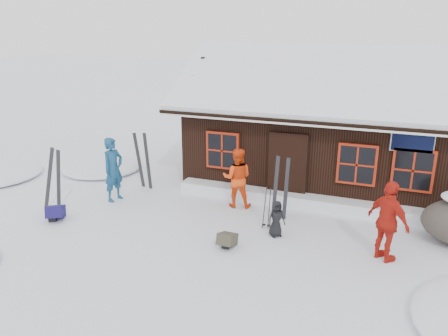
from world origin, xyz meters
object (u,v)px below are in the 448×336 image
(skier_teal, at_px, (113,169))
(backpack_blue, at_px, (56,214))
(skier_orange_right, at_px, (388,222))
(backpack_olive, at_px, (227,242))
(skier_orange_left, at_px, (237,178))
(ski_poles, at_px, (267,208))
(skier_crouched, at_px, (276,219))
(ski_pair_left, at_px, (54,180))

(skier_teal, relative_size, backpack_blue, 3.33)
(skier_orange_right, bearing_deg, backpack_olive, 51.61)
(skier_teal, bearing_deg, skier_orange_right, -85.37)
(skier_orange_left, bearing_deg, skier_teal, -0.36)
(skier_teal, distance_m, ski_poles, 4.73)
(backpack_blue, xyz_separation_m, backpack_olive, (4.78, 0.23, -0.02))
(skier_orange_left, distance_m, backpack_blue, 4.97)
(skier_orange_left, relative_size, ski_poles, 1.48)
(skier_crouched, bearing_deg, backpack_olive, -176.08)
(skier_orange_right, distance_m, skier_crouched, 2.57)
(backpack_olive, bearing_deg, ski_poles, 67.70)
(skier_teal, height_order, skier_orange_left, skier_teal)
(ski_pair_left, distance_m, backpack_blue, 1.02)
(ski_pair_left, bearing_deg, skier_orange_left, 19.25)
(skier_orange_left, relative_size, backpack_blue, 3.02)
(backpack_olive, bearing_deg, ski_pair_left, 177.90)
(backpack_olive, bearing_deg, skier_orange_right, 12.85)
(skier_teal, distance_m, backpack_olive, 4.48)
(ski_poles, xyz_separation_m, backpack_blue, (-5.35, -1.53, -0.39))
(skier_crouched, distance_m, ski_poles, 0.49)
(backpack_blue, bearing_deg, skier_orange_right, -25.31)
(skier_orange_left, xyz_separation_m, backpack_blue, (-4.17, -2.62, -0.70))
(skier_crouched, bearing_deg, skier_teal, 130.84)
(skier_teal, height_order, skier_orange_right, skier_teal)
(skier_teal, xyz_separation_m, backpack_olive, (4.13, -1.54, -0.81))
(skier_orange_left, relative_size, skier_orange_right, 0.94)
(skier_teal, relative_size, skier_orange_right, 1.04)
(backpack_olive, bearing_deg, skier_orange_left, 105.84)
(skier_orange_right, bearing_deg, skier_crouched, 34.06)
(skier_orange_right, height_order, ski_pair_left, skier_orange_right)
(skier_orange_left, distance_m, ski_pair_left, 5.06)
(ski_poles, relative_size, backpack_blue, 2.04)
(skier_orange_right, xyz_separation_m, backpack_olive, (-3.42, -0.69, -0.78))
(skier_orange_right, xyz_separation_m, backpack_blue, (-8.20, -0.92, -0.76))
(backpack_blue, bearing_deg, skier_orange_left, 0.39)
(skier_crouched, relative_size, backpack_olive, 1.88)
(ski_poles, bearing_deg, ski_pair_left, -170.43)
(ski_poles, distance_m, backpack_blue, 5.58)
(skier_crouched, bearing_deg, ski_pair_left, 143.30)
(skier_orange_left, bearing_deg, ski_pair_left, 10.13)
(skier_crouched, bearing_deg, backpack_blue, 149.18)
(backpack_blue, distance_m, backpack_olive, 4.79)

